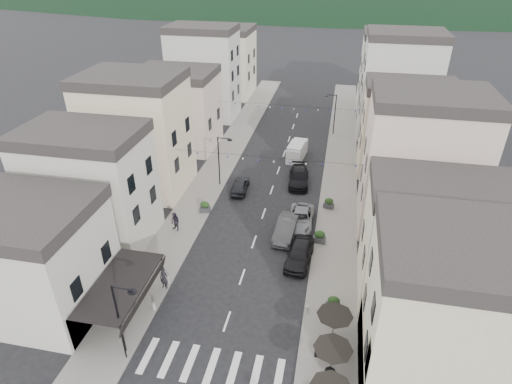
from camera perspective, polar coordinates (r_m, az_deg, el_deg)
sidewalk_left at (r=55.30m, az=-4.56°, el=4.11°), size 4.00×76.00×0.12m
sidewalk_right at (r=53.48m, az=11.14°, el=2.66°), size 4.00×76.00×0.12m
boutique_building at (r=36.39m, az=-29.15°, el=-8.05°), size 12.00×8.00×8.00m
bistro_building at (r=28.63m, az=25.01°, el=-15.58°), size 10.00×8.00×10.00m
boutique_awning at (r=32.63m, az=-17.24°, el=-11.82°), size 3.77×7.50×3.28m
buildings_row_left at (r=60.25m, az=-9.88°, el=12.20°), size 10.20×54.16×14.00m
buildings_row_right at (r=55.85m, az=19.19°, el=9.76°), size 10.20×54.16×14.50m
cafe_terrace at (r=28.65m, az=10.19°, el=-20.21°), size 2.50×8.10×2.53m
streetlamp_left_near at (r=29.79m, az=-17.52°, el=-15.16°), size 1.70×0.56×6.00m
streetlamp_left_far at (r=48.11m, az=-4.69°, el=4.77°), size 1.70×0.56×6.00m
streetlamp_right_far at (r=63.14m, az=10.26°, el=10.67°), size 1.70×0.56×6.00m
bollards at (r=32.53m, az=-4.16°, el=-16.95°), size 11.66×10.26×0.60m
bunting_near at (r=42.54m, az=1.35°, el=4.25°), size 19.00×0.28×0.62m
bunting_far at (r=57.21m, az=4.25°, el=11.10°), size 19.00×0.28×0.62m
parked_car_a at (r=37.81m, az=5.80°, el=-8.20°), size 2.47×5.19×1.71m
parked_car_b at (r=40.84m, az=4.04°, el=-4.87°), size 2.15×5.19×1.67m
parked_car_c at (r=42.62m, az=5.98°, el=-3.49°), size 2.46×5.29×1.47m
parked_car_d at (r=49.89m, az=5.71°, el=1.98°), size 2.72×5.72×1.61m
parked_car_e at (r=48.15m, az=-2.15°, el=0.91°), size 1.98×4.36×1.45m
delivery_van at (r=55.84m, az=5.47°, el=5.51°), size 2.38×4.82×2.22m
pedestrian_a at (r=35.64m, az=-12.17°, el=-11.20°), size 0.74×0.53×1.89m
pedestrian_b at (r=41.93m, az=-10.71°, el=-3.93°), size 1.17×1.08×1.94m
planter_la at (r=34.73m, az=-16.75°, el=-14.07°), size 1.20×0.86×1.21m
planter_lb at (r=44.53m, az=-6.82°, el=-1.97°), size 1.18×0.79×1.21m
planter_ra at (r=33.94m, az=10.29°, el=-14.35°), size 1.18×0.87×1.18m
planter_rb at (r=40.27m, az=8.46°, el=-5.92°), size 1.18×0.71×1.27m
planter_rc at (r=45.49m, az=9.68°, el=-1.49°), size 1.17×0.87×1.17m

